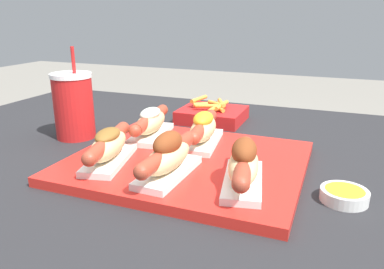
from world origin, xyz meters
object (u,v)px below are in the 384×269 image
hot_dog_3 (151,123)px  drink_cup (74,106)px  fries_basket (212,114)px  hot_dog_2 (244,164)px  hot_dog_4 (203,129)px  hot_dog_1 (168,156)px  serving_tray (188,161)px  hot_dog_0 (109,146)px  sauce_bowl (344,195)px

hot_dog_3 → drink_cup: 0.19m
fries_basket → hot_dog_2: bearing=-64.8°
hot_dog_4 → drink_cup: bearing=-177.1°
fries_basket → hot_dog_3: bearing=-106.1°
hot_dog_1 → hot_dog_2: 0.13m
hot_dog_1 → fries_basket: hot_dog_1 is taller
serving_tray → drink_cup: drink_cup is taller
hot_dog_0 → fries_basket: hot_dog_0 is taller
hot_dog_4 → hot_dog_2: bearing=-51.7°
serving_tray → drink_cup: (-0.32, 0.07, 0.07)m
hot_dog_0 → hot_dog_3: 0.17m
hot_dog_3 → sauce_bowl: bearing=-17.4°
hot_dog_2 → hot_dog_3: bearing=146.9°
hot_dog_1 → fries_basket: (-0.06, 0.41, -0.03)m
hot_dog_4 → fries_basket: 0.24m
serving_tray → hot_dog_4: (0.00, 0.08, 0.04)m
hot_dog_2 → hot_dog_0: bearing=179.9°
hot_dog_3 → fries_basket: 0.24m
hot_dog_4 → hot_dog_0: bearing=-128.0°
hot_dog_3 → serving_tray: bearing=-34.4°
hot_dog_3 → fries_basket: bearing=73.9°
serving_tray → hot_dog_2: 0.16m
hot_dog_2 → hot_dog_3: (-0.25, 0.17, -0.00)m
hot_dog_1 → hot_dog_4: bearing=90.1°
sauce_bowl → drink_cup: size_ratio=0.35×
serving_tray → sauce_bowl: bearing=-8.5°
drink_cup → sauce_bowl: bearing=-10.2°
fries_basket → serving_tray: bearing=-79.5°
hot_dog_2 → hot_dog_4: (-0.13, 0.16, -0.00)m
hot_dog_3 → hot_dog_4: hot_dog_4 is taller
drink_cup → hot_dog_0: bearing=-37.3°
drink_cup → fries_basket: drink_cup is taller
sauce_bowl → drink_cup: 0.61m
hot_dog_0 → fries_basket: bearing=80.4°
hot_dog_0 → hot_dog_1: bearing=-5.5°
hot_dog_1 → hot_dog_2: size_ratio=1.02×
hot_dog_2 → hot_dog_3: size_ratio=0.99×
sauce_bowl → fries_basket: size_ratio=0.43×
hot_dog_4 → serving_tray: bearing=-90.4°
sauce_bowl → hot_dog_3: bearing=162.6°
fries_basket → drink_cup: bearing=-135.7°
hot_dog_2 → drink_cup: bearing=161.9°
hot_dog_1 → drink_cup: drink_cup is taller
hot_dog_0 → drink_cup: bearing=142.7°
hot_dog_1 → hot_dog_2: (0.13, 0.01, 0.00)m
hot_dog_2 → drink_cup: (-0.44, 0.15, 0.02)m
serving_tray → hot_dog_4: 0.09m
sauce_bowl → hot_dog_2: bearing=-166.4°
fries_basket → hot_dog_1: bearing=-81.7°
hot_dog_0 → fries_basket: 0.40m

